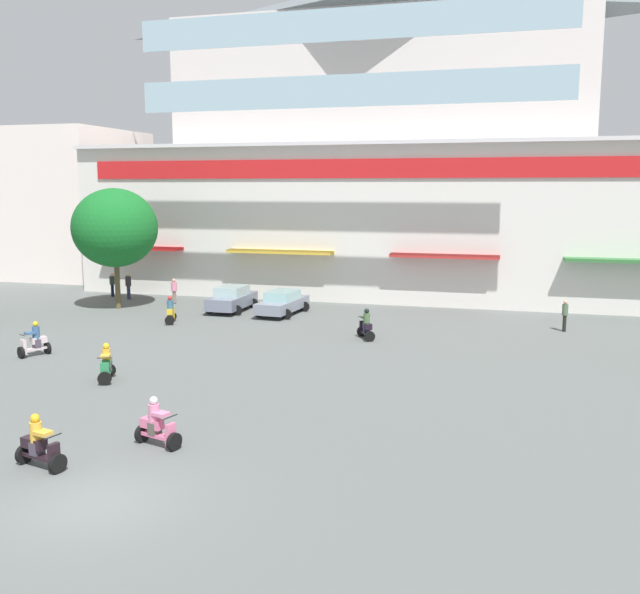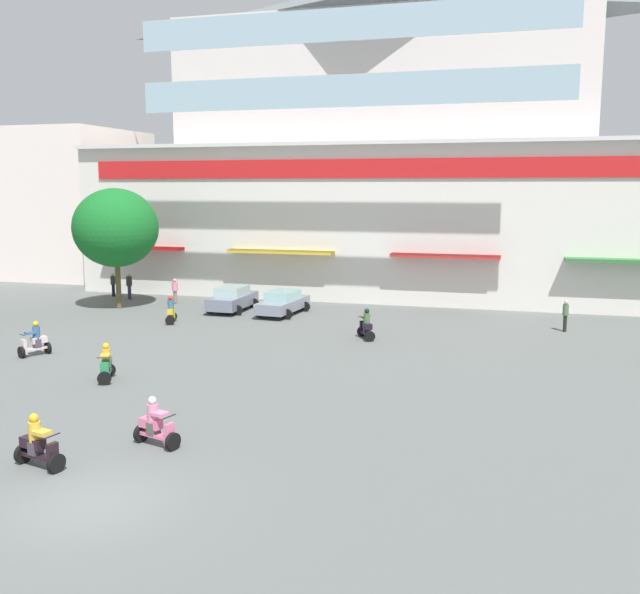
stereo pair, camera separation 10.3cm
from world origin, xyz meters
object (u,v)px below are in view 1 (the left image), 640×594
plaza_tree_2 (115,228)px  pedestrian_2 (174,289)px  scooter_rider_2 (39,446)px  scooter_rider_3 (107,365)px  parked_car_1 (282,302)px  pedestrian_1 (128,285)px  parked_car_0 (232,299)px  scooter_rider_5 (34,342)px  pedestrian_3 (565,313)px  scooter_rider_1 (171,312)px  scooter_rider_4 (157,426)px  scooter_rider_0 (366,326)px  pedestrian_0 (112,283)px

plaza_tree_2 → pedestrian_2: bearing=45.6°
plaza_tree_2 → scooter_rider_2: size_ratio=4.74×
scooter_rider_3 → pedestrian_2: size_ratio=0.91×
parked_car_1 → pedestrian_1: bearing=167.4°
parked_car_0 → scooter_rider_5: size_ratio=2.69×
pedestrian_3 → scooter_rider_1: bearing=-170.5°
pedestrian_3 → parked_car_0: bearing=176.9°
scooter_rider_1 → scooter_rider_4: bearing=-63.7°
scooter_rider_5 → scooter_rider_0: bearing=28.8°
scooter_rider_3 → pedestrian_1: size_ratio=0.86×
scooter_rider_3 → pedestrian_0: (-11.45, 18.80, 0.30)m
scooter_rider_1 → pedestrian_1: 9.57m
parked_car_0 → scooter_rider_2: parked_car_0 is taller
scooter_rider_2 → pedestrian_3: bearing=57.3°
scooter_rider_3 → pedestrian_2: (-6.01, 17.32, 0.30)m
scooter_rider_1 → scooter_rider_2: bearing=-72.3°
pedestrian_0 → pedestrian_2: size_ratio=0.99×
plaza_tree_2 → pedestrian_0: 6.44m
scooter_rider_5 → pedestrian_3: 26.04m
scooter_rider_0 → scooter_rider_1: 11.32m
scooter_rider_2 → pedestrian_0: pedestrian_0 is taller
pedestrian_2 → plaza_tree_2: bearing=-134.4°
scooter_rider_2 → pedestrian_1: bearing=116.1°
plaza_tree_2 → pedestrian_0: (-2.93, 4.05, -4.06)m
scooter_rider_3 → pedestrian_3: (17.72, 14.74, 0.34)m
scooter_rider_0 → scooter_rider_2: scooter_rider_0 is taller
plaza_tree_2 → pedestrian_0: plaza_tree_2 is taller
scooter_rider_4 → pedestrian_3: (12.42, 20.50, 0.36)m
scooter_rider_1 → scooter_rider_3: bearing=-74.5°
parked_car_1 → parked_car_0: bearing=175.3°
scooter_rider_0 → pedestrian_2: pedestrian_2 is taller
scooter_rider_3 → scooter_rider_1: bearing=105.5°
pedestrian_0 → pedestrian_2: 5.64m
parked_car_0 → scooter_rider_2: bearing=-79.5°
parked_car_0 → scooter_rider_4: size_ratio=2.78×
pedestrian_3 → scooter_rider_4: bearing=-121.2°
scooter_rider_5 → pedestrian_3: bearing=27.5°
plaza_tree_2 → scooter_rider_1: size_ratio=4.77×
scooter_rider_4 → pedestrian_2: size_ratio=0.93×
scooter_rider_3 → pedestrian_0: pedestrian_0 is taller
scooter_rider_0 → pedestrian_0: 21.42m
scooter_rider_0 → pedestrian_0: pedestrian_0 is taller
parked_car_1 → scooter_rider_1: scooter_rider_1 is taller
scooter_rider_4 → pedestrian_2: bearing=116.1°
scooter_rider_0 → pedestrian_1: size_ratio=0.90×
plaza_tree_2 → parked_car_0: bearing=8.0°
scooter_rider_1 → pedestrian_2: (-2.88, 6.05, 0.29)m
plaza_tree_2 → scooter_rider_1: plaza_tree_2 is taller
scooter_rider_1 → parked_car_1: bearing=39.6°
scooter_rider_1 → pedestrian_1: pedestrian_1 is taller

